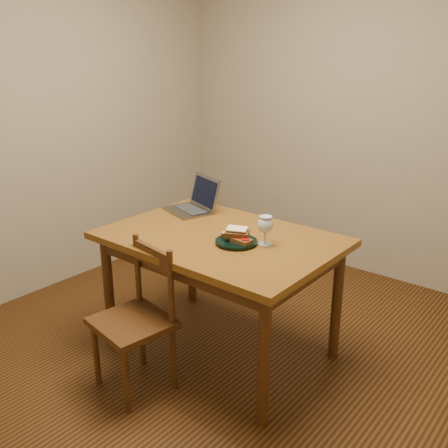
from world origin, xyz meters
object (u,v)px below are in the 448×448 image
Objects in this scene: plate at (236,242)px; milk_glass at (265,230)px; laptop at (195,202)px; table at (220,250)px; chair at (135,313)px.

plate is 0.17m from milk_glass.
plate is 0.66m from laptop.
laptop reaches higher than table.
plate is at bearing -9.55° from laptop.
chair is (-0.12, -0.54, -0.21)m from table.
table is at bearing 164.38° from plate.
chair is at bearing -124.30° from milk_glass.
table is 0.18m from plate.
table is 5.64× the size of plate.
table is 0.52m from laptop.
plate is at bearing -146.26° from milk_glass.
milk_glass is at bearing 33.74° from plate.
laptop is at bearing 162.50° from milk_glass.
chair is 2.62× the size of milk_glass.
table is 0.60m from chair.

